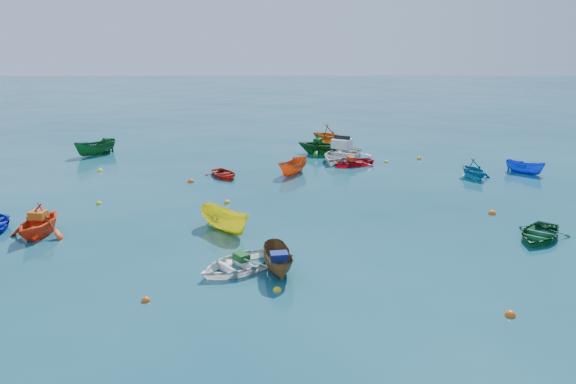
{
  "coord_description": "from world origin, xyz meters",
  "views": [
    {
      "loc": [
        -0.14,
        -23.14,
        8.81
      ],
      "look_at": [
        0.0,
        5.0,
        0.4
      ],
      "focal_mm": 35.0,
      "sensor_mm": 36.0,
      "label": 1
    }
  ],
  "objects": [
    {
      "name": "dinghy_cyan_se",
      "position": [
        11.13,
        9.31,
        0.0
      ],
      "size": [
        2.63,
        2.85,
        1.25
      ],
      "primitive_type": "imported",
      "rotation": [
        0.0,
        0.0,
        0.29
      ],
      "color": "teal",
      "rests_on": "ground"
    },
    {
      "name": "ground",
      "position": [
        0.0,
        0.0,
        0.0
      ],
      "size": [
        160.0,
        160.0,
        0.0
      ],
      "primitive_type": "plane",
      "color": "#0A3A4D",
      "rests_on": "ground"
    },
    {
      "name": "sampan_blue_far",
      "position": [
        14.63,
        10.33,
        0.0
      ],
      "size": [
        2.37,
        2.19,
        0.91
      ],
      "primitive_type": "imported",
      "rotation": [
        0.0,
        0.0,
        0.87
      ],
      "color": "blue",
      "rests_on": "ground"
    },
    {
      "name": "sampan_orange_n",
      "position": [
        0.32,
        10.1,
        0.0
      ],
      "size": [
        2.35,
        2.89,
        1.07
      ],
      "primitive_type": "imported",
      "rotation": [
        0.0,
        0.0,
        -0.56
      ],
      "color": "#D65014",
      "rests_on": "ground"
    },
    {
      "name": "buoy_ye_b",
      "position": [
        -9.7,
        4.26,
        0.0
      ],
      "size": [
        0.3,
        0.3,
        0.3
      ],
      "primitive_type": "sphere",
      "color": "yellow",
      "rests_on": "ground"
    },
    {
      "name": "dinghy_orange_w",
      "position": [
        -10.83,
        -0.24,
        0.0
      ],
      "size": [
        2.94,
        3.27,
        1.53
      ],
      "primitive_type": "imported",
      "rotation": [
        0.0,
        0.0,
        -0.16
      ],
      "color": "#EA3F16",
      "rests_on": "ground"
    },
    {
      "name": "dinghy_white_near",
      "position": [
        -1.86,
        -3.81,
        0.0
      ],
      "size": [
        4.1,
        3.94,
        0.69
      ],
      "primitive_type": "imported",
      "rotation": [
        0.0,
        0.0,
        -0.91
      ],
      "color": "white",
      "rests_on": "ground"
    },
    {
      "name": "dinghy_green_n",
      "position": [
        2.25,
        15.68,
        0.0
      ],
      "size": [
        3.94,
        3.72,
        1.65
      ],
      "primitive_type": "imported",
      "rotation": [
        0.0,
        0.0,
        1.16
      ],
      "color": "#114B17",
      "rests_on": "ground"
    },
    {
      "name": "sampan_brown_mid",
      "position": [
        -0.39,
        -4.03,
        0.0
      ],
      "size": [
        1.4,
        2.82,
        1.05
      ],
      "primitive_type": "imported",
      "rotation": [
        0.0,
        0.0,
        0.15
      ],
      "color": "brown",
      "rests_on": "ground"
    },
    {
      "name": "tarp_green_b",
      "position": [
        2.16,
        15.72,
        0.98
      ],
      "size": [
        0.69,
        0.77,
        0.31
      ],
      "primitive_type": "cube",
      "rotation": [
        0.0,
        0.0,
        1.16
      ],
      "color": "#134D18",
      "rests_on": "dinghy_green_n"
    },
    {
      "name": "buoy_or_a",
      "position": [
        -4.78,
        -6.3,
        0.0
      ],
      "size": [
        0.3,
        0.3,
        0.3
      ],
      "primitive_type": "sphere",
      "color": "#D84E0B",
      "rests_on": "ground"
    },
    {
      "name": "dinghy_green_e",
      "position": [
        10.73,
        -0.7,
        0.0
      ],
      "size": [
        3.56,
        3.73,
        0.63
      ],
      "primitive_type": "imported",
      "rotation": [
        0.0,
        0.0,
        -0.65
      ],
      "color": "#135127",
      "rests_on": "ground"
    },
    {
      "name": "tarp_blue_a",
      "position": [
        -0.37,
        -4.18,
        0.68
      ],
      "size": [
        0.71,
        0.57,
        0.31
      ],
      "primitive_type": "cube",
      "rotation": [
        0.0,
        0.0,
        0.15
      ],
      "color": "navy",
      "rests_on": "sampan_brown_mid"
    },
    {
      "name": "buoy_ye_a",
      "position": [
        -0.42,
        -5.58,
        0.0
      ],
      "size": [
        0.3,
        0.3,
        0.3
      ],
      "primitive_type": "sphere",
      "color": "gold",
      "rests_on": "ground"
    },
    {
      "name": "dinghy_orange_far",
      "position": [
        3.18,
        19.22,
        0.0
      ],
      "size": [
        4.1,
        4.07,
        1.63
      ],
      "primitive_type": "imported",
      "rotation": [
        0.0,
        0.0,
        0.83
      ],
      "color": "#CF6713",
      "rests_on": "ground"
    },
    {
      "name": "buoy_ye_d",
      "position": [
        -11.78,
        10.99,
        0.0
      ],
      "size": [
        0.33,
        0.33,
        0.33
      ],
      "primitive_type": "sphere",
      "color": "yellow",
      "rests_on": "ground"
    },
    {
      "name": "tarp_orange_b",
      "position": [
        4.17,
        12.42,
        0.44
      ],
      "size": [
        0.66,
        0.73,
        0.29
      ],
      "primitive_type": "cube",
      "rotation": [
        0.0,
        0.0,
        -1.12
      ],
      "color": "#BE3913",
      "rests_on": "dinghy_red_ne"
    },
    {
      "name": "tarp_orange_a",
      "position": [
        -10.82,
        -0.19,
        0.93
      ],
      "size": [
        0.77,
        0.63,
        0.34
      ],
      "primitive_type": "cube",
      "rotation": [
        0.0,
        0.0,
        -0.16
      ],
      "color": "#D05B15",
      "rests_on": "dinghy_orange_w"
    },
    {
      "name": "buoy_or_e",
      "position": [
        8.99,
        14.13,
        0.0
      ],
      "size": [
        0.34,
        0.34,
        0.34
      ],
      "primitive_type": "sphere",
      "color": "orange",
      "rests_on": "ground"
    },
    {
      "name": "sampan_green_far",
      "position": [
        -13.45,
        15.51,
        0.0
      ],
      "size": [
        3.0,
        3.05,
        1.2
      ],
      "primitive_type": "imported",
      "rotation": [
        0.0,
        0.0,
        -0.77
      ],
      "color": "#135121",
      "rests_on": "ground"
    },
    {
      "name": "buoy_or_c",
      "position": [
        -5.66,
        8.38,
        0.0
      ],
      "size": [
        0.38,
        0.38,
        0.38
      ],
      "primitive_type": "sphere",
      "color": "#EA500C",
      "rests_on": "ground"
    },
    {
      "name": "buoy_ye_e",
      "position": [
        6.61,
        13.22,
        0.0
      ],
      "size": [
        0.3,
        0.3,
        0.3
      ],
      "primitive_type": "sphere",
      "color": "gold",
      "rests_on": "ground"
    },
    {
      "name": "dinghy_red_ne",
      "position": [
        4.26,
        12.46,
        0.0
      ],
      "size": [
        3.45,
        3.07,
        0.59
      ],
      "primitive_type": "imported",
      "rotation": [
        0.0,
        0.0,
        -1.12
      ],
      "color": "red",
      "rests_on": "ground"
    },
    {
      "name": "buoy_or_b",
      "position": [
        6.96,
        -7.34,
        0.0
      ],
      "size": [
        0.35,
        0.35,
        0.35
      ],
      "primitive_type": "sphere",
      "color": "#E4510C",
      "rests_on": "ground"
    },
    {
      "name": "motorboat_white",
      "position": [
        3.68,
        14.06,
        0.0
      ],
      "size": [
        5.1,
        5.67,
        1.57
      ],
      "primitive_type": "imported",
      "rotation": [
        0.0,
        0.0,
        -0.48
      ],
      "color": "silver",
      "rests_on": "ground"
    },
    {
      "name": "sampan_yellow_mid",
      "position": [
        -2.8,
        0.27,
        0.0
      ],
      "size": [
        2.96,
        3.03,
        1.19
      ],
      "primitive_type": "imported",
      "rotation": [
        0.0,
        0.0,
        0.76
      ],
      "color": "yellow",
      "rests_on": "ground"
    },
    {
      "name": "buoy_ye_c",
      "position": [
        -3.15,
        4.39,
        0.0
      ],
      "size": [
        0.33,
        0.33,
        0.33
      ],
      "primitive_type": "sphere",
      "color": "gold",
      "rests_on": "ground"
    },
    {
      "name": "buoy_or_d",
      "position": [
        9.91,
        2.59,
        0.0
      ],
      "size": [
        0.38,
        0.38,
        0.38
      ],
      "primitive_type": "sphere",
      "color": "#EF5D0D",
      "rests_on": "ground"
    },
    {
      "name": "dinghy_red_far",
      "position": [
        -3.84,
        9.55,
        0.0
      ],
      "size": [
        2.82,
        3.1,
        0.53
      ],
      "primitive_type": "imported",
      "rotation": [
        0.0,
        0.0,
        0.51
      ],
      "color": "#A1170D",
      "rests_on": "ground"
    },
    {
      "name": "tarp_green_a",
      "position": [
        -1.78,
        -3.75,
        0.48
      ],
      "size": [
        0.68,
        0.7,
        0.27
      ],
      "primitive_type": "cube",
      "rotation": [
        0.0,
        0.0,
        -0.91
      ],
      "color": "#134E1A",
      "rests_on": "dinghy_white_near"
    }
  ]
}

